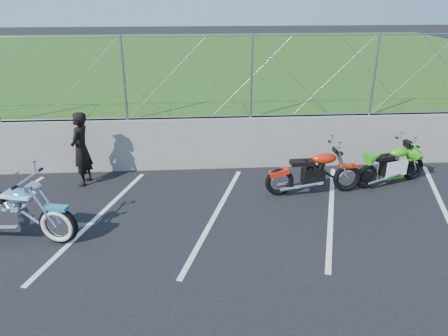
{
  "coord_description": "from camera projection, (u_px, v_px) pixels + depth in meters",
  "views": [
    {
      "loc": [
        -0.38,
        -6.84,
        4.32
      ],
      "look_at": [
        0.19,
        1.3,
        0.89
      ],
      "focal_mm": 35.0,
      "sensor_mm": 36.0,
      "label": 1
    }
  ],
  "objects": [
    {
      "name": "cruiser_turquoise",
      "position": [
        13.0,
        214.0,
        7.87
      ],
      "size": [
        2.5,
        0.88,
        1.27
      ],
      "rotation": [
        0.0,
        0.0,
        -0.25
      ],
      "color": "black",
      "rests_on": "ground"
    },
    {
      "name": "chain_link_fence",
      "position": [
        210.0,
        77.0,
        10.31
      ],
      "size": [
        28.0,
        0.03,
        2.0
      ],
      "color": "gray",
      "rests_on": "retaining_wall"
    },
    {
      "name": "retaining_wall",
      "position": [
        210.0,
        143.0,
        10.95
      ],
      "size": [
        30.0,
        0.22,
        1.3
      ],
      "primitive_type": "cube",
      "color": "slate",
      "rests_on": "ground"
    },
    {
      "name": "parking_lines",
      "position": [
        274.0,
        212.0,
        8.98
      ],
      "size": [
        18.29,
        4.31,
        0.01
      ],
      "color": "silver",
      "rests_on": "ground"
    },
    {
      "name": "naked_orange",
      "position": [
        315.0,
        174.0,
        9.63
      ],
      "size": [
        2.19,
        0.74,
        1.09
      ],
      "rotation": [
        0.0,
        0.0,
        0.06
      ],
      "color": "black",
      "rests_on": "ground"
    },
    {
      "name": "ground",
      "position": [
        219.0,
        241.0,
        7.99
      ],
      "size": [
        90.0,
        90.0,
        0.0
      ],
      "primitive_type": "plane",
      "color": "black",
      "rests_on": "ground"
    },
    {
      "name": "grass_field",
      "position": [
        201.0,
        71.0,
        20.15
      ],
      "size": [
        30.0,
        20.0,
        1.3
      ],
      "primitive_type": "cube",
      "color": "#204612",
      "rests_on": "ground"
    },
    {
      "name": "sportbike_green",
      "position": [
        392.0,
        167.0,
        10.11
      ],
      "size": [
        1.87,
        0.78,
        1.0
      ],
      "rotation": [
        0.0,
        0.0,
        0.3
      ],
      "color": "black",
      "rests_on": "ground"
    },
    {
      "name": "person_standing",
      "position": [
        81.0,
        149.0,
        9.95
      ],
      "size": [
        0.53,
        0.7,
        1.73
      ],
      "primitive_type": "imported",
      "rotation": [
        0.0,
        0.0,
        -1.77
      ],
      "color": "black",
      "rests_on": "ground"
    }
  ]
}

